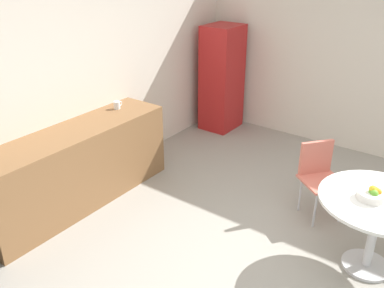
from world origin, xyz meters
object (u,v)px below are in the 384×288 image
object	(u,v)px
mug_white	(117,105)
chair_coral	(319,171)
locker_cabinet	(222,78)
fruit_bowl	(372,194)
round_table	(378,213)

from	to	relation	value
mug_white	chair_coral	bearing A→B (deg)	-75.15
locker_cabinet	fruit_bowl	size ratio (longest dim) A/B	6.91
fruit_bowl	mug_white	distance (m)	3.06
locker_cabinet	mug_white	size ratio (longest dim) A/B	12.81
round_table	mug_white	xyz separation A→B (m)	(-0.05, 3.13, 0.35)
chair_coral	round_table	bearing A→B (deg)	-128.26
round_table	mug_white	size ratio (longest dim) A/B	8.12
locker_cabinet	round_table	bearing A→B (deg)	-124.97
chair_coral	fruit_bowl	xyz separation A→B (m)	(-0.63, -0.67, 0.27)
fruit_bowl	mug_white	size ratio (longest dim) A/B	1.86
locker_cabinet	chair_coral	world-z (taller)	locker_cabinet
round_table	mug_white	bearing A→B (deg)	90.91
round_table	fruit_bowl	bearing A→B (deg)	121.99
round_table	mug_white	world-z (taller)	mug_white
chair_coral	fruit_bowl	distance (m)	0.96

